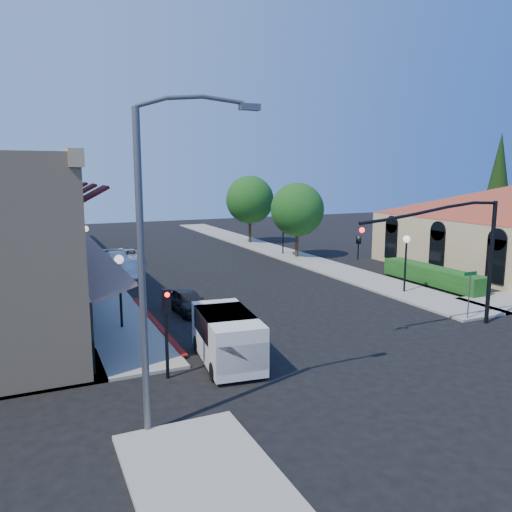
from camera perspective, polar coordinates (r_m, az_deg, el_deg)
name	(u,v)px	position (r m, az deg, el deg)	size (l,w,h in m)	color
ground	(374,358)	(20.90, 13.28, -11.27)	(120.00, 120.00, 0.00)	black
sidewalk_left	(78,263)	(43.06, -19.69, -0.76)	(3.50, 50.00, 0.12)	gray
sidewalk_right	(271,249)	(47.76, 1.68, 0.77)	(3.50, 50.00, 0.12)	gray
curb_red_strip	(156,325)	(24.99, -11.41, -7.72)	(0.25, 10.00, 0.06)	maroon
mission_building	(512,219)	(43.59, 27.23, 3.77)	(30.12, 30.12, 6.40)	tan
hedge	(432,285)	(34.86, 19.45, -3.16)	(1.40, 8.00, 1.10)	#154C16
conifer_far	(498,183)	(52.21, 25.95, 7.51)	(3.20, 3.20, 11.00)	#322214
street_tree_a	(297,210)	(42.92, 4.74, 5.31)	(4.56, 4.56, 6.48)	#322214
street_tree_b	(250,200)	(51.83, -0.71, 6.45)	(4.94, 4.94, 7.02)	#322214
signal_mast_arm	(459,244)	(24.87, 22.23, 1.33)	(8.01, 0.39, 6.00)	black
secondary_signal	(167,317)	(17.94, -10.18, -6.84)	(0.28, 0.42, 3.32)	black
cobra_streetlight	(154,249)	(13.80, -11.59, 0.75)	(3.60, 0.25, 9.31)	#595B5E
street_name_sign	(470,287)	(26.95, 23.23, -3.32)	(0.80, 0.06, 2.50)	#595B5E
lamppost_left_near	(119,273)	(24.03, -15.34, -1.83)	(0.44, 0.44, 3.57)	black
lamppost_left_far	(86,237)	(37.76, -18.85, 2.03)	(0.44, 0.44, 3.57)	black
lamppost_right_near	(406,249)	(31.50, 16.79, 0.74)	(0.44, 0.44, 3.57)	black
lamppost_right_far	(283,225)	(44.66, 3.12, 3.61)	(0.44, 0.44, 3.57)	black
white_van	(227,335)	(19.51, -3.30, -8.97)	(2.45, 4.66, 1.97)	silver
parked_car_a	(188,301)	(26.75, -7.81, -5.11)	(1.45, 3.59, 1.22)	black
parked_car_b	(128,270)	(35.45, -14.46, -1.61)	(1.41, 4.03, 1.33)	#A0A4A5
parked_car_c	(118,261)	(39.45, -15.54, -0.54)	(1.89, 4.64, 1.35)	white
parked_car_d	(129,256)	(42.51, -14.30, 0.01)	(1.73, 3.76, 1.04)	#B0B3B6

